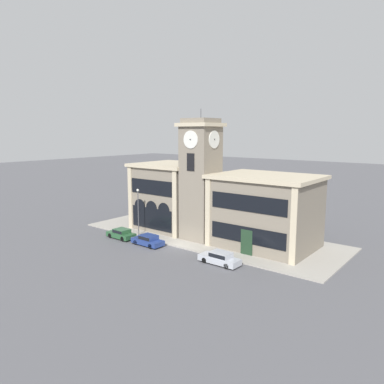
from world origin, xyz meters
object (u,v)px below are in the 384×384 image
Objects in this scene: parked_car_far at (220,258)px; street_lamp at (138,206)px; parked_car_near at (121,233)px; parked_car_mid at (148,240)px.

parked_car_far is 0.73× the size of street_lamp.
parked_car_near is at bearing 1.29° from parked_car_far.
street_lamp is (-14.82, 2.03, 3.63)m from parked_car_far.
street_lamp reaches higher than parked_car_mid.
street_lamp is at bearing -6.51° from parked_car_far.
parked_car_far reaches higher than parked_car_near.
parked_car_mid is 11.01m from parked_car_far.
parked_car_mid is at bearing -178.71° from parked_car_near.
parked_car_far is (16.07, -0.00, 0.02)m from parked_car_near.
parked_car_near is 5.07m from parked_car_mid.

